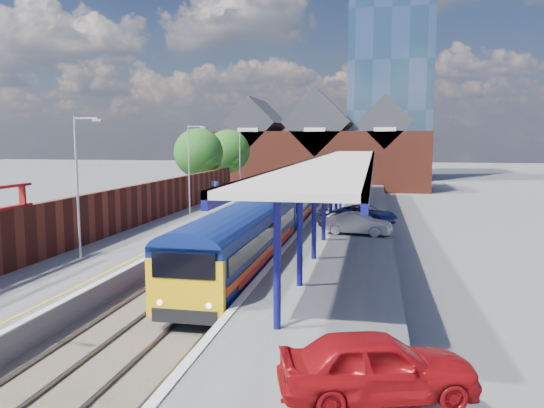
# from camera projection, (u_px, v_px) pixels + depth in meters

# --- Properties ---
(ground) EXTENTS (240.00, 240.00, 0.00)m
(ground) POSITION_uv_depth(u_px,v_px,m) (287.00, 215.00, 48.79)
(ground) COLOR #5B5B5E
(ground) RESTS_ON ground
(ballast_bed) EXTENTS (6.00, 76.00, 0.06)m
(ballast_bed) POSITION_uv_depth(u_px,v_px,m) (265.00, 233.00, 39.04)
(ballast_bed) COLOR #473D33
(ballast_bed) RESTS_ON ground
(rails) EXTENTS (4.51, 76.00, 0.14)m
(rails) POSITION_uv_depth(u_px,v_px,m) (265.00, 232.00, 39.03)
(rails) COLOR slate
(rails) RESTS_ON ground
(left_platform) EXTENTS (5.00, 76.00, 1.00)m
(left_platform) POSITION_uv_depth(u_px,v_px,m) (194.00, 224.00, 40.03)
(left_platform) COLOR #565659
(left_platform) RESTS_ON ground
(right_platform) EXTENTS (6.00, 76.00, 1.00)m
(right_platform) POSITION_uv_depth(u_px,v_px,m) (347.00, 229.00, 37.85)
(right_platform) COLOR #565659
(right_platform) RESTS_ON ground
(coping_left) EXTENTS (0.30, 76.00, 0.05)m
(coping_left) POSITION_uv_depth(u_px,v_px,m) (223.00, 218.00, 39.52)
(coping_left) COLOR silver
(coping_left) RESTS_ON left_platform
(coping_right) EXTENTS (0.30, 76.00, 0.05)m
(coping_right) POSITION_uv_depth(u_px,v_px,m) (307.00, 221.00, 38.33)
(coping_right) COLOR silver
(coping_right) RESTS_ON right_platform
(yellow_line) EXTENTS (0.14, 76.00, 0.01)m
(yellow_line) POSITION_uv_depth(u_px,v_px,m) (216.00, 218.00, 39.64)
(yellow_line) COLOR yellow
(yellow_line) RESTS_ON left_platform
(train) EXTENTS (2.89, 65.91, 3.45)m
(train) POSITION_uv_depth(u_px,v_px,m) (306.00, 190.00, 50.24)
(train) COLOR navy
(train) RESTS_ON ground
(canopy) EXTENTS (4.50, 52.00, 4.48)m
(canopy) POSITION_uv_depth(u_px,v_px,m) (342.00, 162.00, 39.27)
(canopy) COLOR navy
(canopy) RESTS_ON right_platform
(lamp_post_b) EXTENTS (1.48, 0.18, 7.00)m
(lamp_post_b) POSITION_uv_depth(u_px,v_px,m) (80.00, 178.00, 26.01)
(lamp_post_b) COLOR #A5A8AA
(lamp_post_b) RESTS_ON left_platform
(lamp_post_c) EXTENTS (1.48, 0.18, 7.00)m
(lamp_post_c) POSITION_uv_depth(u_px,v_px,m) (191.00, 164.00, 41.60)
(lamp_post_c) COLOR #A5A8AA
(lamp_post_c) RESTS_ON left_platform
(lamp_post_d) EXTENTS (1.48, 0.18, 7.00)m
(lamp_post_d) POSITION_uv_depth(u_px,v_px,m) (241.00, 157.00, 57.19)
(lamp_post_d) COLOR #A5A8AA
(lamp_post_d) RESTS_ON left_platform
(platform_sign) EXTENTS (0.55, 0.08, 2.50)m
(platform_sign) POSITION_uv_depth(u_px,v_px,m) (215.00, 191.00, 43.57)
(platform_sign) COLOR #A5A8AA
(platform_sign) RESTS_ON left_platform
(brick_wall) EXTENTS (0.35, 50.00, 3.86)m
(brick_wall) POSITION_uv_depth(u_px,v_px,m) (121.00, 209.00, 33.99)
(brick_wall) COLOR maroon
(brick_wall) RESTS_ON left_platform
(station_building) EXTENTS (30.00, 12.12, 13.78)m
(station_building) POSITION_uv_depth(u_px,v_px,m) (319.00, 150.00, 75.42)
(station_building) COLOR maroon
(station_building) RESTS_ON ground
(glass_tower) EXTENTS (14.20, 14.20, 40.30)m
(glass_tower) POSITION_uv_depth(u_px,v_px,m) (390.00, 64.00, 93.18)
(glass_tower) COLOR #446175
(glass_tower) RESTS_ON ground
(tree_near) EXTENTS (5.20, 5.20, 8.10)m
(tree_near) POSITION_uv_depth(u_px,v_px,m) (200.00, 154.00, 55.87)
(tree_near) COLOR #382314
(tree_near) RESTS_ON ground
(tree_far) EXTENTS (5.20, 5.20, 8.10)m
(tree_far) POSITION_uv_depth(u_px,v_px,m) (229.00, 152.00, 63.47)
(tree_far) COLOR #382314
(tree_far) RESTS_ON ground
(parked_car_red) EXTENTS (4.84, 2.99, 1.54)m
(parked_car_red) POSITION_uv_depth(u_px,v_px,m) (377.00, 365.00, 12.03)
(parked_car_red) COLOR #9A0C11
(parked_car_red) RESTS_ON right_platform
(parked_car_silver) EXTENTS (4.30, 2.12, 1.36)m
(parked_car_silver) POSITION_uv_depth(u_px,v_px,m) (358.00, 224.00, 32.89)
(parked_car_silver) COLOR #98999D
(parked_car_silver) RESTS_ON right_platform
(parked_car_dark) EXTENTS (4.66, 2.89, 1.26)m
(parked_car_dark) POSITION_uv_depth(u_px,v_px,m) (351.00, 221.00, 34.48)
(parked_car_dark) COLOR black
(parked_car_dark) RESTS_ON right_platform
(parked_car_blue) EXTENTS (5.02, 3.93, 1.27)m
(parked_car_blue) POSITION_uv_depth(u_px,v_px,m) (365.00, 214.00, 37.45)
(parked_car_blue) COLOR navy
(parked_car_blue) RESTS_ON right_platform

